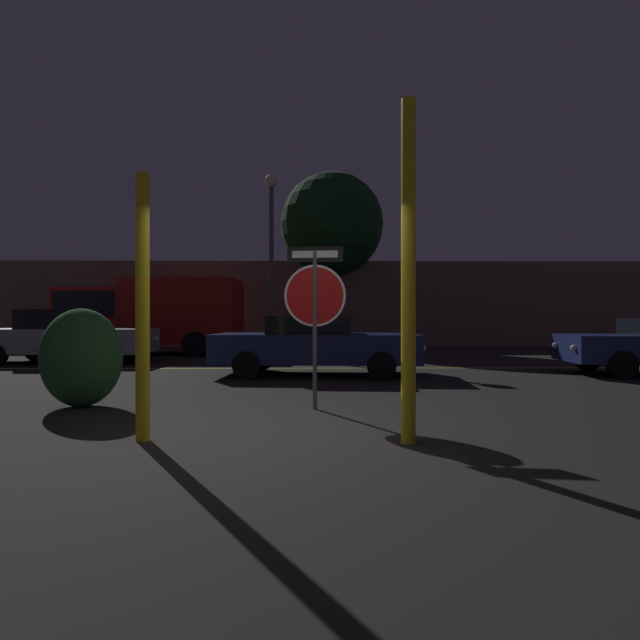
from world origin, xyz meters
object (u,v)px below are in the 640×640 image
at_px(passing_car_1, 66,337).
at_px(street_lamp, 271,237).
at_px(passing_car_2, 316,344).
at_px(delivery_truck, 149,312).
at_px(stop_sign, 315,296).
at_px(yellow_pole_left, 143,307).
at_px(tree_0, 332,225).
at_px(hedge_bush_1, 81,358).
at_px(yellow_pole_right, 408,271).

xyz_separation_m(passing_car_1, street_lamp, (5.64, 3.15, 3.37)).
bearing_deg(passing_car_2, delivery_truck, -133.51).
bearing_deg(passing_car_1, street_lamp, 121.47).
height_order(stop_sign, passing_car_1, stop_sign).
relative_size(stop_sign, passing_car_1, 0.47).
bearing_deg(stop_sign, yellow_pole_left, -128.81).
height_order(passing_car_2, street_lamp, street_lamp).
bearing_deg(street_lamp, tree_0, 62.73).
bearing_deg(tree_0, stop_sign, -93.22).
distance_m(passing_car_1, tree_0, 11.97).
bearing_deg(hedge_bush_1, street_lamp, 79.20).
xyz_separation_m(stop_sign, delivery_truck, (-5.87, 10.79, -0.13)).
bearing_deg(yellow_pole_left, tree_0, 80.89).
height_order(yellow_pole_right, passing_car_2, yellow_pole_right).
bearing_deg(yellow_pole_right, delivery_truck, 118.27).
bearing_deg(hedge_bush_1, tree_0, 73.84).
relative_size(yellow_pole_right, street_lamp, 0.57).
xyz_separation_m(passing_car_1, passing_car_2, (7.15, -3.08, -0.06)).
distance_m(passing_car_1, passing_car_2, 7.78).
bearing_deg(passing_car_2, passing_car_1, -108.84).
bearing_deg(passing_car_2, tree_0, -179.82).
height_order(yellow_pole_right, hedge_bush_1, yellow_pole_right).
bearing_deg(yellow_pole_right, passing_car_2, 98.53).
bearing_deg(yellow_pole_right, passing_car_1, 131.15).
relative_size(yellow_pole_left, tree_0, 0.37).
distance_m(hedge_bush_1, passing_car_1, 7.97).
xyz_separation_m(stop_sign, passing_car_1, (-7.11, 7.31, -0.86)).
distance_m(hedge_bush_1, passing_car_2, 5.28).
xyz_separation_m(yellow_pole_right, passing_car_1, (-8.07, 9.24, -1.04)).
height_order(stop_sign, street_lamp, street_lamp).
height_order(yellow_pole_left, street_lamp, street_lamp).
bearing_deg(stop_sign, delivery_truck, 125.66).
height_order(passing_car_1, passing_car_2, passing_car_1).
bearing_deg(passing_car_2, yellow_pole_right, 12.98).
relative_size(yellow_pole_right, passing_car_2, 0.75).
relative_size(yellow_pole_left, passing_car_2, 0.60).
distance_m(passing_car_1, delivery_truck, 3.76).
relative_size(stop_sign, passing_car_2, 0.49).
bearing_deg(hedge_bush_1, yellow_pole_left, -52.08).
distance_m(hedge_bush_1, tree_0, 16.01).
bearing_deg(tree_0, hedge_bush_1, -106.16).
distance_m(yellow_pole_left, tree_0, 17.41).
bearing_deg(delivery_truck, yellow_pole_left, -160.28).
distance_m(yellow_pole_left, delivery_truck, 13.20).
xyz_separation_m(hedge_bush_1, passing_car_1, (-3.69, 7.07, 0.04)).
distance_m(yellow_pole_right, street_lamp, 12.84).
height_order(stop_sign, hedge_bush_1, stop_sign).
bearing_deg(passing_car_1, passing_car_2, 68.98).
bearing_deg(yellow_pole_right, street_lamp, 101.13).
bearing_deg(delivery_truck, passing_car_2, -136.01).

